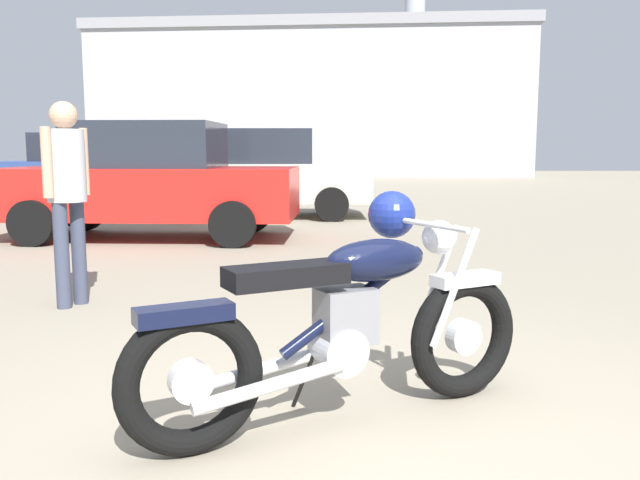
% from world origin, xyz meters
% --- Properties ---
extents(ground_plane, '(80.00, 80.00, 0.00)m').
position_xyz_m(ground_plane, '(0.00, 0.00, 0.00)').
color(ground_plane, gray).
extents(vintage_motorcycle, '(1.88, 1.16, 1.07)m').
position_xyz_m(vintage_motorcycle, '(-0.08, 0.42, 0.49)').
color(vintage_motorcycle, black).
rests_on(vintage_motorcycle, ground_plane).
extents(bystander, '(0.30, 0.43, 1.66)m').
position_xyz_m(bystander, '(-2.31, 2.68, 1.02)').
color(bystander, '#383D51').
rests_on(bystander, ground_plane).
extents(red_hatchback_near, '(4.28, 2.09, 1.67)m').
position_xyz_m(red_hatchback_near, '(-5.95, 12.70, 0.84)').
color(red_hatchback_near, black).
rests_on(red_hatchback_near, ground_plane).
extents(silver_sedan_mid, '(4.25, 2.03, 1.67)m').
position_xyz_m(silver_sedan_mid, '(-1.59, 10.10, 0.84)').
color(silver_sedan_mid, black).
rests_on(silver_sedan_mid, ground_plane).
extents(blue_hatchback_right, '(4.24, 2.00, 1.67)m').
position_xyz_m(blue_hatchback_right, '(-2.82, 6.90, 0.84)').
color(blue_hatchback_right, black).
rests_on(blue_hatchback_right, ground_plane).
extents(industrial_building, '(22.86, 13.15, 16.55)m').
position_xyz_m(industrial_building, '(-1.22, 35.29, 3.88)').
color(industrial_building, '#9EA0A8').
rests_on(industrial_building, ground_plane).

